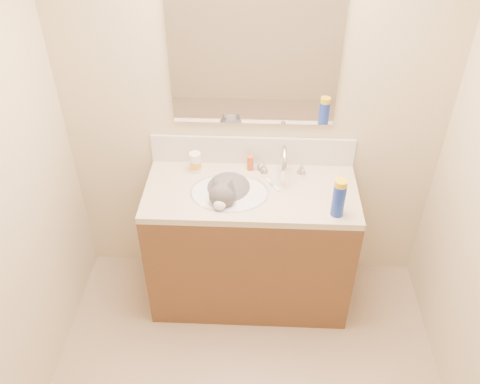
# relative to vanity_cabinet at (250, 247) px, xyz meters

# --- Properties ---
(room_shell) EXTENTS (2.24, 2.54, 2.52)m
(room_shell) POSITION_rel_vanity_cabinet_xyz_m (0.00, -0.97, 1.08)
(room_shell) COLOR beige
(room_shell) RESTS_ON ground
(vanity_cabinet) EXTENTS (1.20, 0.55, 0.82)m
(vanity_cabinet) POSITION_rel_vanity_cabinet_xyz_m (0.00, 0.00, 0.00)
(vanity_cabinet) COLOR brown
(vanity_cabinet) RESTS_ON ground
(counter_slab) EXTENTS (1.20, 0.55, 0.04)m
(counter_slab) POSITION_rel_vanity_cabinet_xyz_m (0.00, 0.00, 0.43)
(counter_slab) COLOR beige
(counter_slab) RESTS_ON vanity_cabinet
(basin) EXTENTS (0.45, 0.36, 0.14)m
(basin) POSITION_rel_vanity_cabinet_xyz_m (-0.12, -0.03, 0.38)
(basin) COLOR white
(basin) RESTS_ON vanity_cabinet
(faucet) EXTENTS (0.28, 0.20, 0.21)m
(faucet) POSITION_rel_vanity_cabinet_xyz_m (0.18, 0.14, 0.54)
(faucet) COLOR silver
(faucet) RESTS_ON counter_slab
(cat) EXTENTS (0.33, 0.41, 0.32)m
(cat) POSITION_rel_vanity_cabinet_xyz_m (-0.13, -0.01, 0.42)
(cat) COLOR #4A484A
(cat) RESTS_ON basin
(backsplash) EXTENTS (1.20, 0.02, 0.18)m
(backsplash) POSITION_rel_vanity_cabinet_xyz_m (0.00, 0.26, 0.54)
(backsplash) COLOR silver
(backsplash) RESTS_ON counter_slab
(mirror) EXTENTS (0.90, 0.02, 0.80)m
(mirror) POSITION_rel_vanity_cabinet_xyz_m (0.00, 0.26, 1.13)
(mirror) COLOR white
(mirror) RESTS_ON room_shell
(pill_bottle) EXTENTS (0.08, 0.08, 0.12)m
(pill_bottle) POSITION_rel_vanity_cabinet_xyz_m (-0.33, 0.17, 0.51)
(pill_bottle) COLOR white
(pill_bottle) RESTS_ON counter_slab
(pill_label) EXTENTS (0.08, 0.08, 0.04)m
(pill_label) POSITION_rel_vanity_cabinet_xyz_m (-0.33, 0.17, 0.50)
(pill_label) COLOR orange
(pill_label) RESTS_ON pill_bottle
(silver_jar) EXTENTS (0.06, 0.06, 0.06)m
(silver_jar) POSITION_rel_vanity_cabinet_xyz_m (0.02, 0.20, 0.48)
(silver_jar) COLOR #B7B7BC
(silver_jar) RESTS_ON counter_slab
(amber_bottle) EXTENTS (0.05, 0.05, 0.09)m
(amber_bottle) POSITION_rel_vanity_cabinet_xyz_m (-0.01, 0.20, 0.50)
(amber_bottle) COLOR #C75217
(amber_bottle) RESTS_ON counter_slab
(toothbrush) EXTENTS (0.09, 0.13, 0.01)m
(toothbrush) POSITION_rel_vanity_cabinet_xyz_m (0.12, 0.05, 0.46)
(toothbrush) COLOR white
(toothbrush) RESTS_ON counter_slab
(toothbrush_head) EXTENTS (0.03, 0.03, 0.02)m
(toothbrush_head) POSITION_rel_vanity_cabinet_xyz_m (0.12, 0.05, 0.46)
(toothbrush_head) COLOR #66B4D9
(toothbrush_head) RESTS_ON counter_slab
(spray_can) EXTENTS (0.09, 0.09, 0.19)m
(spray_can) POSITION_rel_vanity_cabinet_xyz_m (0.46, -0.19, 0.54)
(spray_can) COLOR #1833A9
(spray_can) RESTS_ON counter_slab
(spray_cap) EXTENTS (0.08, 0.08, 0.04)m
(spray_cap) POSITION_rel_vanity_cabinet_xyz_m (0.46, -0.19, 0.65)
(spray_cap) COLOR gold
(spray_cap) RESTS_ON spray_can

